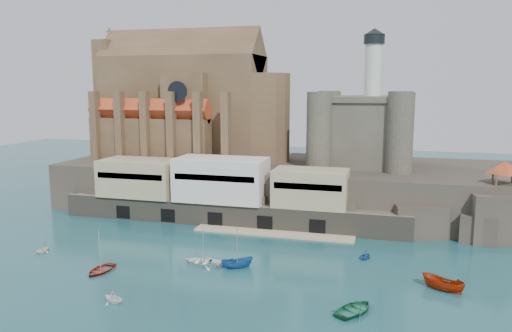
{
  "coord_description": "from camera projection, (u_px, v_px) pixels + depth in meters",
  "views": [
    {
      "loc": [
        22.67,
        -69.02,
        27.29
      ],
      "look_at": [
        -5.17,
        32.0,
        10.3
      ],
      "focal_mm": 35.0,
      "sensor_mm": 36.0,
      "label": 1
    }
  ],
  "objects": [
    {
      "name": "boat_7",
      "position": [
        365.0,
        258.0,
        79.51
      ],
      "size": [
        2.99,
        2.4,
        3.01
      ],
      "primitive_type": "imported",
      "rotation": [
        0.0,
        0.0,
        5.92
      ],
      "color": "#255694",
      "rests_on": "ground"
    },
    {
      "name": "church",
      "position": [
        190.0,
        107.0,
        118.62
      ],
      "size": [
        47.0,
        25.93,
        30.51
      ],
      "color": "brown",
      "rests_on": "promontory"
    },
    {
      "name": "boat_2",
      "position": [
        237.0,
        268.0,
        75.46
      ],
      "size": [
        2.54,
        2.52,
        4.9
      ],
      "primitive_type": "imported",
      "rotation": [
        0.0,
        0.0,
        2.07
      ],
      "color": "#1A4F97",
      "rests_on": "ground"
    },
    {
      "name": "boat_3",
      "position": [
        355.0,
        312.0,
        60.74
      ],
      "size": [
        4.51,
        3.39,
        6.26
      ],
      "primitive_type": "imported",
      "rotation": [
        0.0,
        0.0,
        2.61
      ],
      "color": "#19663C",
      "rests_on": "ground"
    },
    {
      "name": "pavilion",
      "position": [
        505.0,
        169.0,
        87.69
      ],
      "size": [
        6.4,
        6.4,
        5.4
      ],
      "color": "brown",
      "rests_on": "rock_outcrop"
    },
    {
      "name": "boat_0",
      "position": [
        101.0,
        272.0,
        73.85
      ],
      "size": [
        4.08,
        1.51,
        5.59
      ],
      "primitive_type": "imported",
      "rotation": [
        0.0,
        0.0,
        6.19
      ],
      "color": "maroon",
      "rests_on": "ground"
    },
    {
      "name": "quay",
      "position": [
        220.0,
        193.0,
        99.66
      ],
      "size": [
        70.0,
        12.0,
        13.05
      ],
      "color": "#5F594C",
      "rests_on": "ground"
    },
    {
      "name": "castle_keep",
      "position": [
        362.0,
        127.0,
        107.94
      ],
      "size": [
        21.2,
        21.2,
        29.3
      ],
      "color": "#454136",
      "rests_on": "promontory"
    },
    {
      "name": "rock_outcrop",
      "position": [
        501.0,
        217.0,
        88.93
      ],
      "size": [
        14.5,
        10.5,
        8.7
      ],
      "color": "#2C2621",
      "rests_on": "ground"
    },
    {
      "name": "boat_1",
      "position": [
        113.0,
        302.0,
        63.61
      ],
      "size": [
        2.61,
        3.26,
        3.29
      ],
      "primitive_type": "imported",
      "rotation": [
        0.0,
        0.0,
        1.22
      ],
      "color": "white",
      "rests_on": "ground"
    },
    {
      "name": "promontory",
      "position": [
        286.0,
        185.0,
        112.73
      ],
      "size": [
        100.0,
        36.0,
        10.0
      ],
      "color": "#2C2621",
      "rests_on": "ground"
    },
    {
      "name": "boat_6",
      "position": [
        204.0,
        264.0,
        77.06
      ],
      "size": [
        1.76,
        4.61,
        6.3
      ],
      "primitive_type": "imported",
      "rotation": [
        0.0,
        0.0,
        4.61
      ],
      "color": "white",
      "rests_on": "ground"
    },
    {
      "name": "boat_5",
      "position": [
        442.0,
        290.0,
        67.15
      ],
      "size": [
        2.95,
        2.92,
        5.79
      ],
      "primitive_type": "imported",
      "rotation": [
        0.0,
        0.0,
        4.28
      ],
      "color": "#9E2707",
      "rests_on": "ground"
    },
    {
      "name": "ground",
      "position": [
        233.0,
        266.0,
        76.0
      ],
      "size": [
        300.0,
        300.0,
        0.0
      ],
      "primitive_type": "plane",
      "color": "#17474E",
      "rests_on": "ground"
    },
    {
      "name": "boat_4",
      "position": [
        43.0,
        252.0,
        82.61
      ],
      "size": [
        2.74,
        1.93,
        2.93
      ],
      "primitive_type": "imported",
      "rotation": [
        0.0,
        0.0,
        2.98
      ],
      "color": "white",
      "rests_on": "ground"
    }
  ]
}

